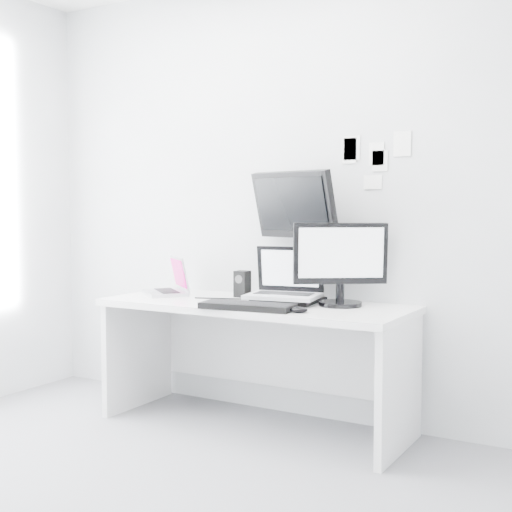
% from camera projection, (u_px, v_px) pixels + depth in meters
% --- Properties ---
extents(ground, '(3.60, 3.60, 0.00)m').
position_uv_depth(ground, '(108.00, 506.00, 2.96)').
color(ground, slate).
rests_on(ground, ground).
extents(back_wall, '(3.60, 0.00, 3.60)m').
position_uv_depth(back_wall, '(283.00, 195.00, 4.25)').
color(back_wall, silver).
rests_on(back_wall, ground).
extents(desk, '(1.80, 0.70, 0.73)m').
position_uv_depth(desk, '(255.00, 365.00, 4.01)').
color(desk, white).
rests_on(desk, ground).
extents(macbook, '(0.42, 0.41, 0.25)m').
position_uv_depth(macbook, '(165.00, 274.00, 4.35)').
color(macbook, '#BABABF').
rests_on(macbook, desk).
extents(speaker, '(0.10, 0.10, 0.16)m').
position_uv_depth(speaker, '(242.00, 284.00, 4.23)').
color(speaker, black).
rests_on(speaker, desk).
extents(dell_laptop, '(0.44, 0.37, 0.33)m').
position_uv_depth(dell_laptop, '(283.00, 275.00, 3.92)').
color(dell_laptop, silver).
rests_on(dell_laptop, desk).
extents(rear_monitor, '(0.61, 0.35, 0.78)m').
position_uv_depth(rear_monitor, '(297.00, 234.00, 4.05)').
color(rear_monitor, black).
rests_on(rear_monitor, desk).
extents(samsung_monitor, '(0.57, 0.49, 0.48)m').
position_uv_depth(samsung_monitor, '(341.00, 263.00, 3.82)').
color(samsung_monitor, black).
rests_on(samsung_monitor, desk).
extents(keyboard, '(0.53, 0.24, 0.03)m').
position_uv_depth(keyboard, '(247.00, 306.00, 3.71)').
color(keyboard, black).
rests_on(keyboard, desk).
extents(mouse, '(0.11, 0.09, 0.03)m').
position_uv_depth(mouse, '(299.00, 310.00, 3.59)').
color(mouse, black).
rests_on(mouse, desk).
extents(wall_note_0, '(0.10, 0.00, 0.14)m').
position_uv_depth(wall_note_0, '(352.00, 148.00, 4.00)').
color(wall_note_0, white).
rests_on(wall_note_0, back_wall).
extents(wall_note_1, '(0.09, 0.00, 0.13)m').
position_uv_depth(wall_note_1, '(376.00, 154.00, 3.92)').
color(wall_note_1, white).
rests_on(wall_note_1, back_wall).
extents(wall_note_2, '(0.10, 0.00, 0.14)m').
position_uv_depth(wall_note_2, '(402.00, 144.00, 3.85)').
color(wall_note_2, white).
rests_on(wall_note_2, back_wall).
extents(wall_note_3, '(0.11, 0.00, 0.08)m').
position_uv_depth(wall_note_3, '(373.00, 182.00, 3.95)').
color(wall_note_3, white).
rests_on(wall_note_3, back_wall).
extents(wall_note_4, '(0.09, 0.00, 0.15)m').
position_uv_depth(wall_note_4, '(350.00, 151.00, 4.01)').
color(wall_note_4, white).
rests_on(wall_note_4, back_wall).
extents(wall_note_5, '(0.09, 0.00, 0.12)m').
position_uv_depth(wall_note_5, '(380.00, 161.00, 3.92)').
color(wall_note_5, white).
rests_on(wall_note_5, back_wall).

